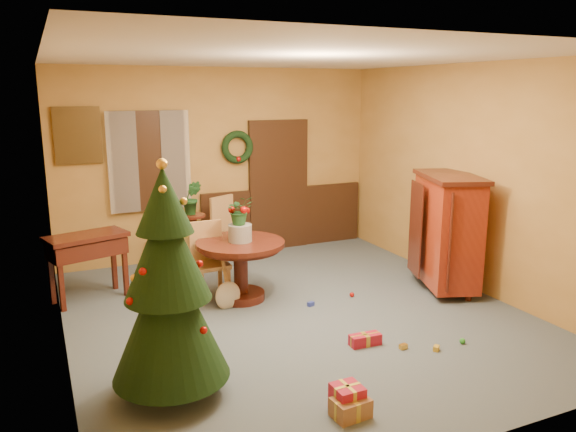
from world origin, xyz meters
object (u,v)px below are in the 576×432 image
dining_table (241,259)px  christmas_tree (168,288)px  chair_near (209,258)px  writing_desk (87,251)px  sideboard (447,229)px

dining_table → christmas_tree: bearing=-124.6°
chair_near → writing_desk: bearing=158.7°
christmas_tree → sideboard: 4.04m
christmas_tree → chair_near: bearing=65.6°
dining_table → sideboard: (2.57, -0.73, 0.29)m
chair_near → christmas_tree: bearing=-114.4°
christmas_tree → sideboard: size_ratio=1.34×
dining_table → christmas_tree: 2.33m
dining_table → writing_desk: writing_desk is taller
dining_table → sideboard: sideboard is taller
christmas_tree → writing_desk: (-0.42, 2.66, -0.33)m
chair_near → dining_table: bearing=-35.1°
chair_near → christmas_tree: christmas_tree is taller
dining_table → writing_desk: bearing=155.7°
writing_desk → christmas_tree: bearing=-81.1°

